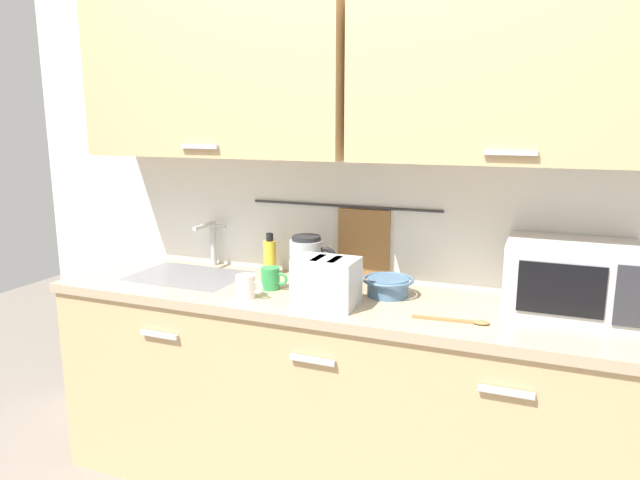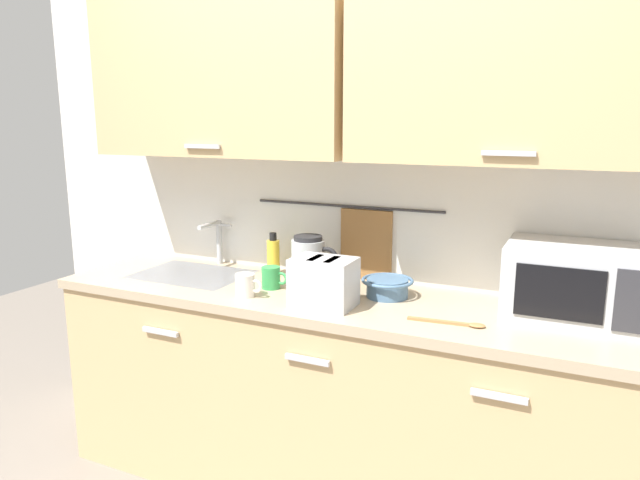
{
  "view_description": "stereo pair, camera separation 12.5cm",
  "coord_description": "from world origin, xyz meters",
  "px_view_note": "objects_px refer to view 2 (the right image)",
  "views": [
    {
      "loc": [
        0.77,
        -1.86,
        1.61
      ],
      "look_at": [
        -0.11,
        0.33,
        1.12
      ],
      "focal_mm": 32.41,
      "sensor_mm": 36.0,
      "label": 1
    },
    {
      "loc": [
        0.89,
        -1.81,
        1.61
      ],
      "look_at": [
        -0.11,
        0.33,
        1.12
      ],
      "focal_mm": 32.41,
      "sensor_mm": 36.0,
      "label": 2
    }
  ],
  "objects_px": {
    "dish_soap_bottle": "(273,256)",
    "mug_by_kettle": "(272,278)",
    "wooden_spoon": "(456,323)",
    "mug_near_sink": "(246,285)",
    "mixing_bowl": "(387,286)",
    "electric_kettle": "(309,259)",
    "microwave": "(572,282)",
    "toaster": "(324,282)"
  },
  "relations": [
    {
      "from": "mug_by_kettle",
      "to": "microwave",
      "type": "bearing_deg",
      "value": 6.47
    },
    {
      "from": "mixing_bowl",
      "to": "microwave",
      "type": "bearing_deg",
      "value": 3.36
    },
    {
      "from": "mixing_bowl",
      "to": "toaster",
      "type": "relative_size",
      "value": 0.84
    },
    {
      "from": "mug_near_sink",
      "to": "toaster",
      "type": "bearing_deg",
      "value": 4.48
    },
    {
      "from": "electric_kettle",
      "to": "microwave",
      "type": "bearing_deg",
      "value": -1.81
    },
    {
      "from": "microwave",
      "to": "mug_near_sink",
      "type": "bearing_deg",
      "value": -166.93
    },
    {
      "from": "electric_kettle",
      "to": "mug_by_kettle",
      "type": "xyz_separation_m",
      "value": [
        -0.1,
        -0.17,
        -0.05
      ]
    },
    {
      "from": "toaster",
      "to": "mug_by_kettle",
      "type": "bearing_deg",
      "value": 158.03
    },
    {
      "from": "microwave",
      "to": "toaster",
      "type": "height_order",
      "value": "microwave"
    },
    {
      "from": "microwave",
      "to": "dish_soap_bottle",
      "type": "relative_size",
      "value": 2.35
    },
    {
      "from": "electric_kettle",
      "to": "toaster",
      "type": "distance_m",
      "value": 0.35
    },
    {
      "from": "mug_by_kettle",
      "to": "wooden_spoon",
      "type": "bearing_deg",
      "value": -8.43
    },
    {
      "from": "dish_soap_bottle",
      "to": "mug_near_sink",
      "type": "relative_size",
      "value": 1.63
    },
    {
      "from": "mixing_bowl",
      "to": "wooden_spoon",
      "type": "height_order",
      "value": "mixing_bowl"
    },
    {
      "from": "toaster",
      "to": "mug_by_kettle",
      "type": "xyz_separation_m",
      "value": [
        -0.3,
        0.12,
        -0.05
      ]
    },
    {
      "from": "microwave",
      "to": "electric_kettle",
      "type": "height_order",
      "value": "microwave"
    },
    {
      "from": "mixing_bowl",
      "to": "wooden_spoon",
      "type": "distance_m",
      "value": 0.39
    },
    {
      "from": "mug_near_sink",
      "to": "wooden_spoon",
      "type": "relative_size",
      "value": 0.43
    },
    {
      "from": "electric_kettle",
      "to": "wooden_spoon",
      "type": "relative_size",
      "value": 0.82
    },
    {
      "from": "dish_soap_bottle",
      "to": "mug_by_kettle",
      "type": "bearing_deg",
      "value": -62.45
    },
    {
      "from": "mug_near_sink",
      "to": "wooden_spoon",
      "type": "height_order",
      "value": "mug_near_sink"
    },
    {
      "from": "dish_soap_bottle",
      "to": "mug_near_sink",
      "type": "distance_m",
      "value": 0.37
    },
    {
      "from": "dish_soap_bottle",
      "to": "mug_by_kettle",
      "type": "height_order",
      "value": "dish_soap_bottle"
    },
    {
      "from": "mug_near_sink",
      "to": "mug_by_kettle",
      "type": "distance_m",
      "value": 0.15
    },
    {
      "from": "mixing_bowl",
      "to": "mug_by_kettle",
      "type": "xyz_separation_m",
      "value": [
        -0.49,
        -0.09,
        0.0
      ]
    },
    {
      "from": "mug_near_sink",
      "to": "mug_by_kettle",
      "type": "relative_size",
      "value": 1.0
    },
    {
      "from": "microwave",
      "to": "toaster",
      "type": "relative_size",
      "value": 1.8
    },
    {
      "from": "mug_by_kettle",
      "to": "mug_near_sink",
      "type": "bearing_deg",
      "value": -104.04
    },
    {
      "from": "electric_kettle",
      "to": "mug_by_kettle",
      "type": "bearing_deg",
      "value": -120.23
    },
    {
      "from": "mug_near_sink",
      "to": "mixing_bowl",
      "type": "height_order",
      "value": "mug_near_sink"
    },
    {
      "from": "dish_soap_bottle",
      "to": "wooden_spoon",
      "type": "xyz_separation_m",
      "value": [
        0.93,
        -0.34,
        -0.08
      ]
    },
    {
      "from": "microwave",
      "to": "electric_kettle",
      "type": "distance_m",
      "value": 1.08
    },
    {
      "from": "electric_kettle",
      "to": "dish_soap_bottle",
      "type": "bearing_deg",
      "value": 166.9
    },
    {
      "from": "microwave",
      "to": "dish_soap_bottle",
      "type": "xyz_separation_m",
      "value": [
        -1.29,
        0.08,
        -0.05
      ]
    },
    {
      "from": "mug_near_sink",
      "to": "mixing_bowl",
      "type": "xyz_separation_m",
      "value": [
        0.53,
        0.24,
        -0.0
      ]
    },
    {
      "from": "dish_soap_bottle",
      "to": "mug_by_kettle",
      "type": "relative_size",
      "value": 1.63
    },
    {
      "from": "mug_by_kettle",
      "to": "wooden_spoon",
      "type": "distance_m",
      "value": 0.83
    },
    {
      "from": "dish_soap_bottle",
      "to": "wooden_spoon",
      "type": "height_order",
      "value": "dish_soap_bottle"
    },
    {
      "from": "toaster",
      "to": "mug_by_kettle",
      "type": "distance_m",
      "value": 0.33
    },
    {
      "from": "dish_soap_bottle",
      "to": "toaster",
      "type": "relative_size",
      "value": 0.77
    },
    {
      "from": "dish_soap_bottle",
      "to": "electric_kettle",
      "type": "bearing_deg",
      "value": -13.1
    },
    {
      "from": "microwave",
      "to": "electric_kettle",
      "type": "relative_size",
      "value": 2.03
    }
  ]
}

